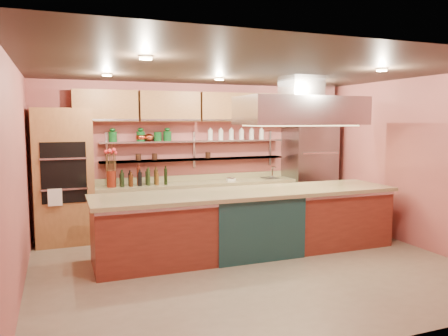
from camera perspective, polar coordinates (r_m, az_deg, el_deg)
name	(u,v)px	position (r m, az deg, el deg)	size (l,w,h in m)	color
floor	(248,265)	(6.53, 3.17, -12.58)	(6.00, 5.00, 0.02)	gray
ceiling	(249,70)	(6.22, 3.33, 12.72)	(6.00, 5.00, 0.02)	black
wall_back	(196,156)	(8.55, -3.66, 1.55)	(6.00, 0.04, 2.80)	#AD5751
wall_front	(364,199)	(4.10, 17.81, -3.84)	(6.00, 0.04, 2.80)	#AD5751
wall_left	(17,180)	(5.70, -25.46, -1.39)	(0.04, 5.00, 2.80)	#AD5751
wall_right	(412,162)	(7.94, 23.40, 0.69)	(0.04, 5.00, 2.80)	#AD5751
oven_stack	(64,177)	(7.87, -20.20, -1.05)	(0.95, 0.64, 2.30)	#976337
refrigerator	(309,171)	(9.25, 11.08, -0.38)	(0.95, 0.72, 2.10)	slate
back_counter	(199,206)	(8.38, -3.33, -5.00)	(3.84, 0.64, 0.93)	tan
wall_shelf_lower	(196,159)	(8.42, -3.72, 1.14)	(3.60, 0.26, 0.03)	#ADB0B4
wall_shelf_upper	(196,141)	(8.39, -3.74, 3.52)	(3.60, 0.26, 0.03)	#ADB0B4
upper_cabinets	(199,107)	(8.36, -3.33, 7.97)	(4.60, 0.36, 0.55)	#976337
range_hood	(301,111)	(7.20, 9.97, 7.37)	(2.00, 1.00, 0.45)	#ADB0B4
ceiling_downlights	(244,73)	(6.40, 2.57, 12.27)	(4.00, 2.80, 0.02)	#FFE5A5
island	(249,222)	(6.96, 3.28, -7.05)	(4.77, 1.04, 0.99)	maroon
flower_vase	(111,179)	(7.90, -14.51, -1.40)	(0.16, 0.16, 0.29)	#5F1A0E
oil_bottle_cluster	(144,177)	(7.98, -10.44, -1.22)	(0.90, 0.26, 0.29)	black
kitchen_scale	(231,179)	(8.47, 0.90, -1.38)	(0.16, 0.12, 0.09)	silver
bar_faucet	(272,172)	(8.94, 6.30, -0.55)	(0.03, 0.03, 0.23)	silver
copper_kettle	(149,137)	(8.17, -9.78, 3.97)	(0.18, 0.18, 0.14)	#B6452A
green_canister	(158,137)	(8.20, -8.66, 4.08)	(0.14, 0.14, 0.17)	#0F491B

